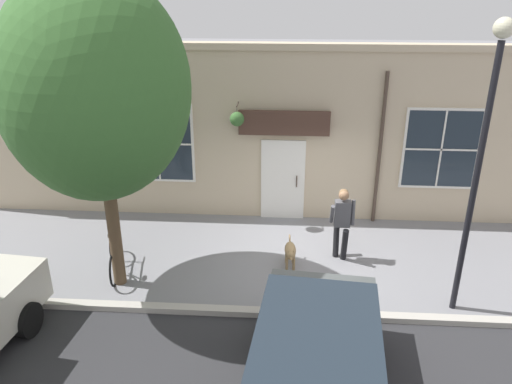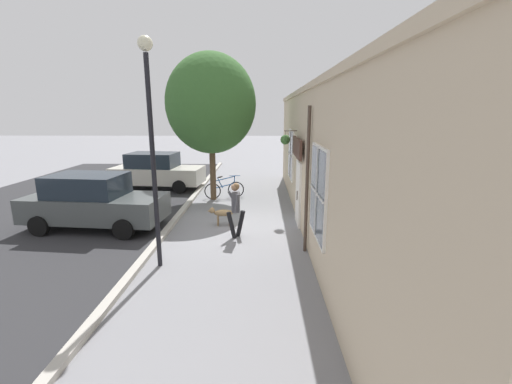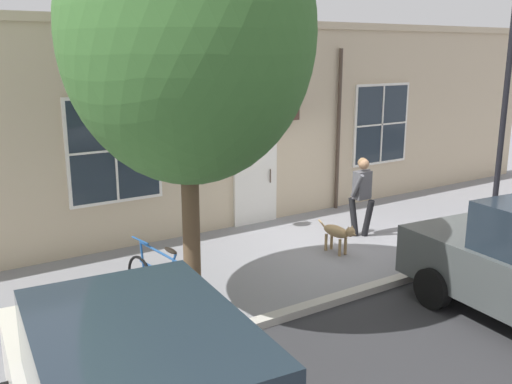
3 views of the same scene
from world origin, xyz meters
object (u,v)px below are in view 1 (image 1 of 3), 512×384
pedestrian_walking (342,218)px  street_lamp (484,136)px  street_tree_by_curb (97,94)px  leaning_bicycle (113,255)px  dog_on_leash (290,252)px  parked_car_mid_block (316,374)px

pedestrian_walking → street_lamp: bearing=49.2°
street_tree_by_curb → leaning_bicycle: bearing=-148.1°
dog_on_leash → street_tree_by_curb: size_ratio=0.17×
street_tree_by_curb → leaning_bicycle: street_tree_by_curb is taller
dog_on_leash → parked_car_mid_block: size_ratio=0.23×
street_lamp → leaning_bicycle: bearing=-97.2°
parked_car_mid_block → street_tree_by_curb: bearing=-131.1°
dog_on_leash → street_lamp: bearing=69.2°
pedestrian_walking → street_lamp: size_ratio=0.32×
pedestrian_walking → street_tree_by_curb: 5.56m
pedestrian_walking → street_lamp: street_lamp is taller
street_tree_by_curb → parked_car_mid_block: 5.90m
parked_car_mid_block → street_lamp: bearing=136.3°
parked_car_mid_block → leaning_bicycle: bearing=-132.4°
leaning_bicycle → street_lamp: bearing=82.8°
street_tree_by_curb → dog_on_leash: bearing=101.1°
street_tree_by_curb → street_lamp: street_tree_by_curb is taller
dog_on_leash → street_tree_by_curb: (0.69, -3.50, 3.45)m
leaning_bicycle → parked_car_mid_block: size_ratio=0.38×
dog_on_leash → street_tree_by_curb: street_tree_by_curb is taller
dog_on_leash → parked_car_mid_block: bearing=4.8°
leaning_bicycle → pedestrian_walking: bearing=100.0°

